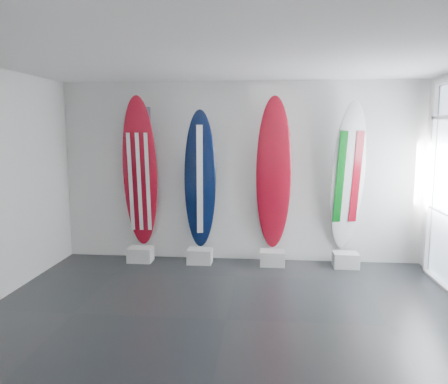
# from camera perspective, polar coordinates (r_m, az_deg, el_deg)

# --- Properties ---
(floor) EXTENTS (6.00, 6.00, 0.00)m
(floor) POSITION_cam_1_polar(r_m,az_deg,el_deg) (5.42, 0.26, -16.05)
(floor) COLOR black
(floor) RESTS_ON ground
(ceiling) EXTENTS (6.00, 6.00, 0.00)m
(ceiling) POSITION_cam_1_polar(r_m,az_deg,el_deg) (5.01, 0.28, 17.11)
(ceiling) COLOR white
(ceiling) RESTS_ON wall_back
(wall_back) EXTENTS (6.00, 0.00, 6.00)m
(wall_back) POSITION_cam_1_polar(r_m,az_deg,el_deg) (7.47, 2.00, 2.57)
(wall_back) COLOR silver
(wall_back) RESTS_ON ground
(wall_front) EXTENTS (6.00, 0.00, 6.00)m
(wall_front) POSITION_cam_1_polar(r_m,az_deg,el_deg) (2.57, -4.81, -8.02)
(wall_front) COLOR silver
(wall_front) RESTS_ON ground
(display_block_usa) EXTENTS (0.40, 0.30, 0.24)m
(display_block_usa) POSITION_cam_1_polar(r_m,az_deg,el_deg) (7.70, -10.66, -7.88)
(display_block_usa) COLOR silver
(display_block_usa) RESTS_ON floor
(surfboard_usa) EXTENTS (0.60, 0.41, 2.52)m
(surfboard_usa) POSITION_cam_1_polar(r_m,az_deg,el_deg) (7.54, -10.72, 2.46)
(surfboard_usa) COLOR maroon
(surfboard_usa) RESTS_ON display_block_usa
(display_block_navy) EXTENTS (0.40, 0.30, 0.24)m
(display_block_navy) POSITION_cam_1_polar(r_m,az_deg,el_deg) (7.48, -3.11, -8.20)
(display_block_navy) COLOR silver
(display_block_navy) RESTS_ON floor
(surfboard_navy) EXTENTS (0.55, 0.31, 2.30)m
(surfboard_navy) POSITION_cam_1_polar(r_m,az_deg,el_deg) (7.33, -3.07, 1.55)
(surfboard_navy) COLOR black
(surfboard_navy) RESTS_ON display_block_navy
(display_block_swiss) EXTENTS (0.40, 0.30, 0.24)m
(display_block_swiss) POSITION_cam_1_polar(r_m,az_deg,el_deg) (7.41, 6.23, -8.42)
(display_block_swiss) COLOR silver
(display_block_swiss) RESTS_ON floor
(surfboard_swiss) EXTENTS (0.57, 0.35, 2.51)m
(surfboard_swiss) POSITION_cam_1_polar(r_m,az_deg,el_deg) (7.24, 6.38, 2.26)
(surfboard_swiss) COLOR maroon
(surfboard_swiss) RESTS_ON display_block_swiss
(display_block_italy) EXTENTS (0.40, 0.30, 0.24)m
(display_block_italy) POSITION_cam_1_polar(r_m,az_deg,el_deg) (7.52, 15.34, -8.41)
(display_block_italy) COLOR silver
(display_block_italy) RESTS_ON floor
(surfboard_italy) EXTENTS (0.63, 0.55, 2.43)m
(surfboard_italy) POSITION_cam_1_polar(r_m,az_deg,el_deg) (7.36, 15.59, 1.78)
(surfboard_italy) COLOR silver
(surfboard_italy) RESTS_ON display_block_italy
(wall_outlet) EXTENTS (0.09, 0.02, 0.13)m
(wall_outlet) POSITION_cam_1_polar(r_m,az_deg,el_deg) (8.17, -15.56, -5.45)
(wall_outlet) COLOR silver
(wall_outlet) RESTS_ON wall_back
(glass_door) EXTENTS (0.12, 1.16, 2.85)m
(glass_door) POSITION_cam_1_polar(r_m,az_deg,el_deg) (6.99, 26.56, 0.73)
(glass_door) COLOR white
(glass_door) RESTS_ON floor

